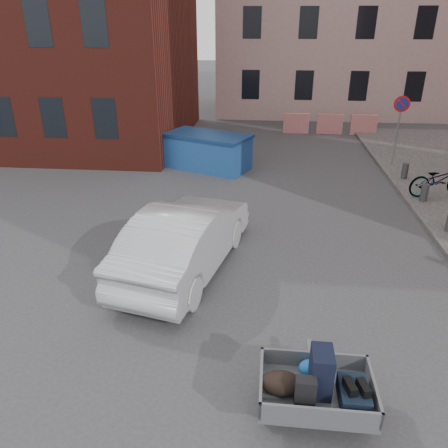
# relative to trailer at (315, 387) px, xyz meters

# --- Properties ---
(ground) EXTENTS (120.00, 120.00, 0.00)m
(ground) POSITION_rel_trailer_xyz_m (-1.78, 3.08, -0.61)
(ground) COLOR #38383A
(ground) RESTS_ON ground
(no_parking_sign) EXTENTS (0.60, 0.09, 2.65)m
(no_parking_sign) POSITION_rel_trailer_xyz_m (4.22, 12.56, 1.41)
(no_parking_sign) COLOR gray
(no_parking_sign) RESTS_ON sidewalk
(barriers) EXTENTS (4.70, 0.18, 1.00)m
(barriers) POSITION_rel_trailer_xyz_m (2.42, 18.08, -0.11)
(barriers) COLOR red
(barriers) RESTS_ON ground
(trailer) EXTENTS (1.61, 1.81, 1.20)m
(trailer) POSITION_rel_trailer_xyz_m (0.00, 0.00, 0.00)
(trailer) COLOR black
(trailer) RESTS_ON ground
(dumpster) EXTENTS (3.62, 2.82, 1.35)m
(dumpster) POSITION_rel_trailer_xyz_m (-3.05, 11.78, 0.07)
(dumpster) COLOR #204F9A
(dumpster) RESTS_ON ground
(silver_car) EXTENTS (2.71, 5.07, 1.59)m
(silver_car) POSITION_rel_trailer_xyz_m (-2.57, 4.08, 0.19)
(silver_car) COLOR #B8BBC0
(silver_car) RESTS_ON ground
(bicycle) EXTENTS (2.17, 1.26, 1.08)m
(bicycle) POSITION_rel_trailer_xyz_m (4.79, 9.23, 0.05)
(bicycle) COLOR black
(bicycle) RESTS_ON sidewalk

